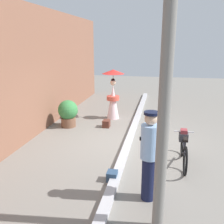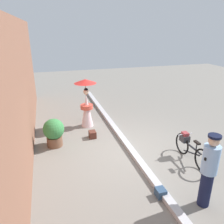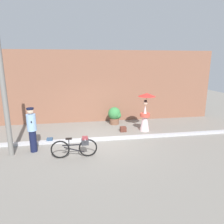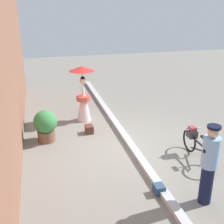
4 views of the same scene
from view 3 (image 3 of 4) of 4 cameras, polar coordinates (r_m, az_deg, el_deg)
The scene contains 10 objects.
ground_plane at distance 9.17m, azimuth -3.33°, elevation -7.86°, with size 30.00×30.00×0.00m, color gray.
building_wall at distance 11.77m, azimuth -5.14°, elevation 7.03°, with size 14.00×0.40×4.00m, color brown.
sidewalk_curb at distance 9.14m, azimuth -3.33°, elevation -7.51°, with size 14.00×0.20×0.12m, color #B2B2B7.
bicycle_near_officer at distance 7.60m, azimuth -9.74°, elevation -9.41°, with size 1.66×0.48×0.77m.
person_officer at distance 8.33m, azimuth -21.36°, elevation -4.32°, with size 0.34×0.38×1.73m.
person_with_parasol at distance 10.25m, azimuth 9.25°, elevation 0.09°, with size 0.85×0.85×1.90m.
potted_plant_by_door at distance 11.31m, azimuth 0.77°, elevation -0.84°, with size 0.71×0.69×0.96m.
backpack_on_pavement at distance 10.21m, azimuth 3.13°, elevation -4.77°, with size 0.30×0.24×0.25m.
backpack_spare at distance 9.24m, azimuth -16.90°, elevation -7.56°, with size 0.24×0.22×0.21m.
utility_pole at distance 8.03m, azimuth -27.87°, elevation 5.18°, with size 0.18×0.18×4.80m, color slate.
Camera 3 is at (-0.87, -8.47, 3.39)m, focal length 32.90 mm.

